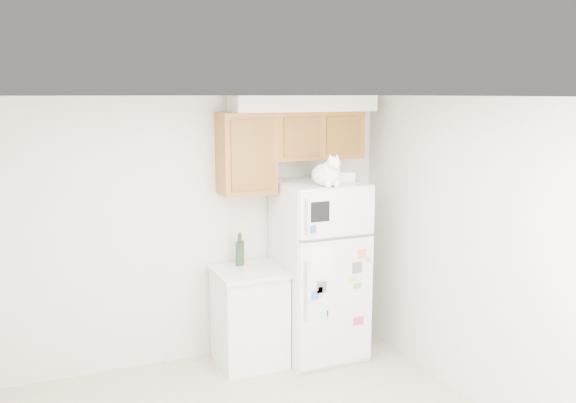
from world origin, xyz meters
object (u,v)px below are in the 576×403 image
storage_box_front (346,177)px  storage_box_back (323,174)px  cat (328,174)px  bottle_green (239,250)px  refrigerator (319,270)px  bottle_amber (240,248)px  base_counter (249,316)px

storage_box_front → storage_box_back: bearing=133.9°
storage_box_back → storage_box_front: (0.13, -0.23, -0.01)m
cat → storage_box_front: cat is taller
bottle_green → cat: bearing=-33.1°
storage_box_front → refrigerator: bearing=-178.4°
refrigerator → storage_box_back: storage_box_back is taller
refrigerator → cat: size_ratio=3.93×
storage_box_front → bottle_amber: (-0.95, 0.30, -0.67)m
storage_box_back → bottle_green: size_ratio=0.59×
refrigerator → storage_box_back: bearing=57.3°
cat → bottle_green: bearing=146.9°
refrigerator → bottle_amber: bearing=160.7°
base_counter → cat: (0.65, -0.32, 1.35)m
cat → bottle_amber: bearing=143.7°
bottle_green → storage_box_back: bearing=-2.4°
base_counter → bottle_green: bearing=108.7°
refrigerator → storage_box_back: size_ratio=9.44×
bottle_amber → storage_box_front: bearing=-17.6°
storage_box_back → bottle_amber: bearing=172.9°
base_counter → refrigerator: bearing=-6.1°
storage_box_back → storage_box_front: 0.26m
refrigerator → cat: 0.99m
refrigerator → cat: (-0.04, -0.24, 0.96)m
bottle_amber → storage_box_back: bearing=-5.2°
storage_box_front → bottle_amber: bearing=176.5°
base_counter → bottle_green: (-0.05, 0.14, 0.61)m
bottle_green → refrigerator: bearing=-15.9°
refrigerator → base_counter: bearing=173.9°
base_counter → bottle_green: bottle_green is taller
storage_box_front → bottle_amber: size_ratio=0.48×
storage_box_back → bottle_green: (-0.85, 0.04, -0.68)m
base_counter → bottle_amber: bearing=96.7°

